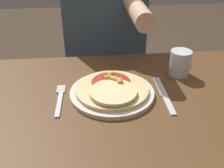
{
  "coord_description": "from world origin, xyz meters",
  "views": [
    {
      "loc": [
        -0.08,
        -0.65,
        1.19
      ],
      "look_at": [
        -0.01,
        0.06,
        0.77
      ],
      "focal_mm": 42.0,
      "sensor_mm": 36.0,
      "label": 1
    }
  ],
  "objects_px": {
    "pizza": "(112,89)",
    "drinking_glass": "(180,63)",
    "fork": "(60,98)",
    "person_diner": "(104,38)",
    "dining_table": "(117,136)",
    "plate": "(112,93)",
    "knife": "(164,95)"
  },
  "relations": [
    {
      "from": "plate",
      "to": "dining_table",
      "type": "bearing_deg",
      "value": -77.47
    },
    {
      "from": "fork",
      "to": "person_diner",
      "type": "distance_m",
      "value": 0.55
    },
    {
      "from": "pizza",
      "to": "fork",
      "type": "distance_m",
      "value": 0.17
    },
    {
      "from": "fork",
      "to": "knife",
      "type": "xyz_separation_m",
      "value": [
        0.33,
        -0.02,
        0.0
      ]
    },
    {
      "from": "fork",
      "to": "drinking_glass",
      "type": "relative_size",
      "value": 1.89
    },
    {
      "from": "fork",
      "to": "knife",
      "type": "distance_m",
      "value": 0.34
    },
    {
      "from": "dining_table",
      "to": "plate",
      "type": "xyz_separation_m",
      "value": [
        -0.01,
        0.06,
        0.14
      ]
    },
    {
      "from": "plate",
      "to": "drinking_glass",
      "type": "xyz_separation_m",
      "value": [
        0.26,
        0.11,
        0.04
      ]
    },
    {
      "from": "plate",
      "to": "person_diner",
      "type": "distance_m",
      "value": 0.51
    },
    {
      "from": "pizza",
      "to": "knife",
      "type": "height_order",
      "value": "pizza"
    },
    {
      "from": "knife",
      "to": "person_diner",
      "type": "bearing_deg",
      "value": 106.19
    },
    {
      "from": "plate",
      "to": "knife",
      "type": "distance_m",
      "value": 0.17
    },
    {
      "from": "knife",
      "to": "fork",
      "type": "bearing_deg",
      "value": 176.99
    },
    {
      "from": "drinking_glass",
      "to": "knife",
      "type": "bearing_deg",
      "value": -123.82
    },
    {
      "from": "fork",
      "to": "person_diner",
      "type": "relative_size",
      "value": 0.14
    },
    {
      "from": "pizza",
      "to": "drinking_glass",
      "type": "bearing_deg",
      "value": 24.48
    },
    {
      "from": "dining_table",
      "to": "fork",
      "type": "height_order",
      "value": "fork"
    },
    {
      "from": "fork",
      "to": "pizza",
      "type": "bearing_deg",
      "value": 0.47
    },
    {
      "from": "dining_table",
      "to": "plate",
      "type": "height_order",
      "value": "plate"
    },
    {
      "from": "pizza",
      "to": "drinking_glass",
      "type": "xyz_separation_m",
      "value": [
        0.26,
        0.12,
        0.02
      ]
    },
    {
      "from": "plate",
      "to": "pizza",
      "type": "height_order",
      "value": "pizza"
    },
    {
      "from": "dining_table",
      "to": "knife",
      "type": "distance_m",
      "value": 0.21
    },
    {
      "from": "fork",
      "to": "knife",
      "type": "height_order",
      "value": "same"
    },
    {
      "from": "knife",
      "to": "drinking_glass",
      "type": "xyz_separation_m",
      "value": [
        0.09,
        0.14,
        0.04
      ]
    },
    {
      "from": "pizza",
      "to": "plate",
      "type": "bearing_deg",
      "value": 94.21
    },
    {
      "from": "knife",
      "to": "person_diner",
      "type": "distance_m",
      "value": 0.56
    },
    {
      "from": "pizza",
      "to": "person_diner",
      "type": "height_order",
      "value": "person_diner"
    },
    {
      "from": "dining_table",
      "to": "knife",
      "type": "relative_size",
      "value": 4.62
    },
    {
      "from": "pizza",
      "to": "drinking_glass",
      "type": "height_order",
      "value": "drinking_glass"
    },
    {
      "from": "plate",
      "to": "person_diner",
      "type": "xyz_separation_m",
      "value": [
        0.01,
        0.51,
        -0.01
      ]
    },
    {
      "from": "fork",
      "to": "person_diner",
      "type": "bearing_deg",
      "value": 71.01
    },
    {
      "from": "pizza",
      "to": "dining_table",
      "type": "bearing_deg",
      "value": -76.7
    }
  ]
}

